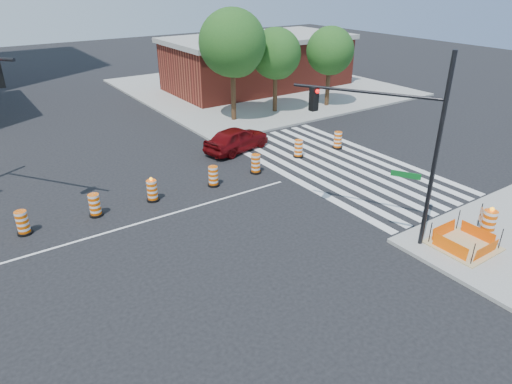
# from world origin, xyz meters

# --- Properties ---
(ground) EXTENTS (120.00, 120.00, 0.00)m
(ground) POSITION_xyz_m (0.00, 0.00, 0.00)
(ground) COLOR black
(ground) RESTS_ON ground
(sidewalk_ne) EXTENTS (22.00, 22.00, 0.15)m
(sidewalk_ne) POSITION_xyz_m (18.00, 18.00, 0.07)
(sidewalk_ne) COLOR gray
(sidewalk_ne) RESTS_ON ground
(crosswalk_east) EXTENTS (6.75, 13.50, 0.01)m
(crosswalk_east) POSITION_xyz_m (10.95, 0.00, 0.01)
(crosswalk_east) COLOR silver
(crosswalk_east) RESTS_ON ground
(lane_centerline) EXTENTS (14.00, 0.12, 0.01)m
(lane_centerline) POSITION_xyz_m (0.00, 0.00, 0.01)
(lane_centerline) COLOR silver
(lane_centerline) RESTS_ON ground
(excavation_pit) EXTENTS (2.20, 2.20, 0.90)m
(excavation_pit) POSITION_xyz_m (9.00, -9.00, 0.22)
(excavation_pit) COLOR tan
(excavation_pit) RESTS_ON ground
(brick_storefront) EXTENTS (16.50, 8.50, 4.60)m
(brick_storefront) POSITION_xyz_m (18.00, 18.00, 2.32)
(brick_storefront) COLOR maroon
(brick_storefront) RESTS_ON ground
(red_coupe) EXTENTS (4.60, 2.71, 1.47)m
(red_coupe) POSITION_xyz_m (7.57, 5.14, 0.73)
(red_coupe) COLOR #5F080A
(red_coupe) RESTS_ON ground
(signal_pole_se) EXTENTS (2.90, 4.82, 7.29)m
(signal_pole_se) POSITION_xyz_m (7.04, -6.62, 4.48)
(signal_pole_se) COLOR black
(signal_pole_se) RESTS_ON ground
(pit_drum) EXTENTS (0.66, 0.66, 1.31)m
(pit_drum) POSITION_xyz_m (10.41, -9.07, 0.69)
(pit_drum) COLOR black
(pit_drum) RESTS_ON ground
(barricade) EXTENTS (0.63, 0.69, 1.05)m
(barricade) POSITION_xyz_m (10.64, -8.72, 0.73)
(barricade) COLOR #EF5905
(barricade) RESTS_ON ground
(tree_north_c) EXTENTS (4.52, 4.52, 7.69)m
(tree_north_c) POSITION_xyz_m (10.63, 10.36, 5.16)
(tree_north_c) COLOR #382314
(tree_north_c) RESTS_ON ground
(tree_north_d) EXTENTS (3.68, 3.66, 6.23)m
(tree_north_d) POSITION_xyz_m (14.35, 10.47, 4.18)
(tree_north_d) COLOR #382314
(tree_north_d) RESTS_ON ground
(tree_north_e) EXTENTS (3.64, 3.60, 6.13)m
(tree_north_e) POSITION_xyz_m (18.80, 9.55, 4.11)
(tree_north_e) COLOR #382314
(tree_north_e) RESTS_ON ground
(median_drum_2) EXTENTS (0.60, 0.60, 1.02)m
(median_drum_2) POSITION_xyz_m (-4.77, 1.81, 0.48)
(median_drum_2) COLOR black
(median_drum_2) RESTS_ON ground
(median_drum_3) EXTENTS (0.60, 0.60, 1.02)m
(median_drum_3) POSITION_xyz_m (-1.88, 1.72, 0.48)
(median_drum_3) COLOR black
(median_drum_3) RESTS_ON ground
(median_drum_4) EXTENTS (0.60, 0.60, 1.18)m
(median_drum_4) POSITION_xyz_m (0.77, 1.70, 0.49)
(median_drum_4) COLOR black
(median_drum_4) RESTS_ON ground
(median_drum_5) EXTENTS (0.60, 0.60, 1.02)m
(median_drum_5) POSITION_xyz_m (3.94, 1.55, 0.48)
(median_drum_5) COLOR black
(median_drum_5) RESTS_ON ground
(median_drum_6) EXTENTS (0.60, 0.60, 1.02)m
(median_drum_6) POSITION_xyz_m (6.61, 1.70, 0.48)
(median_drum_6) COLOR black
(median_drum_6) RESTS_ON ground
(median_drum_7) EXTENTS (0.60, 0.60, 1.02)m
(median_drum_7) POSITION_xyz_m (9.95, 2.23, 0.48)
(median_drum_7) COLOR black
(median_drum_7) RESTS_ON ground
(median_drum_8) EXTENTS (0.60, 0.60, 1.02)m
(median_drum_8) POSITION_xyz_m (12.84, 2.03, 0.48)
(median_drum_8) COLOR black
(median_drum_8) RESTS_ON ground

